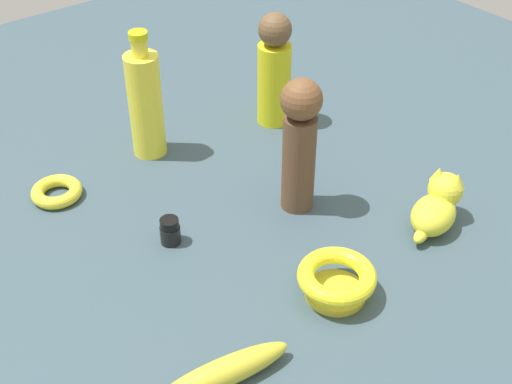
% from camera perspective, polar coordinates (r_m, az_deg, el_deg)
% --- Properties ---
extents(ground, '(2.00, 2.00, 0.00)m').
position_cam_1_polar(ground, '(1.18, -0.00, -1.65)').
color(ground, '#384C56').
extents(person_figure_adult, '(0.07, 0.07, 0.23)m').
position_cam_1_polar(person_figure_adult, '(1.37, 1.50, 9.88)').
color(person_figure_adult, yellow).
rests_on(person_figure_adult, ground).
extents(nail_polish_jar, '(0.03, 0.03, 0.04)m').
position_cam_1_polar(nail_polish_jar, '(1.12, -6.99, -3.16)').
color(nail_polish_jar, black).
rests_on(nail_polish_jar, ground).
extents(bowl, '(0.11, 0.11, 0.05)m').
position_cam_1_polar(bowl, '(1.02, 6.55, -7.06)').
color(bowl, gold).
rests_on(bowl, ground).
extents(bangle, '(0.09, 0.09, 0.02)m').
position_cam_1_polar(bangle, '(1.25, -15.88, 0.03)').
color(bangle, yellow).
rests_on(bangle, ground).
extents(banana, '(0.07, 0.19, 0.04)m').
position_cam_1_polar(banana, '(0.92, -2.63, -14.43)').
color(banana, gold).
rests_on(banana, ground).
extents(person_figure_child, '(0.07, 0.07, 0.24)m').
position_cam_1_polar(person_figure_child, '(1.12, 3.56, 4.16)').
color(person_figure_child, brown).
rests_on(person_figure_child, ground).
extents(bottle_tall, '(0.06, 0.06, 0.24)m').
position_cam_1_polar(bottle_tall, '(1.29, -8.97, 7.17)').
color(bottle_tall, yellow).
rests_on(bottle_tall, ground).
extents(cat_figurine, '(0.09, 0.13, 0.09)m').
position_cam_1_polar(cat_figurine, '(1.17, 14.53, -1.06)').
color(cat_figurine, yellow).
rests_on(cat_figurine, ground).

